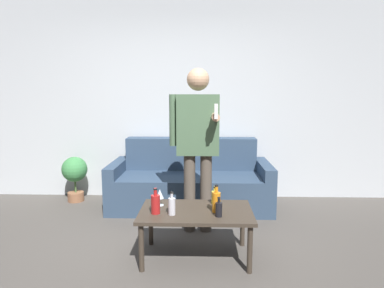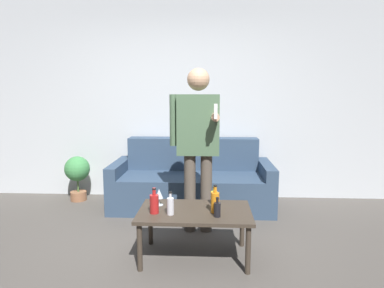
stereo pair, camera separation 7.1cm
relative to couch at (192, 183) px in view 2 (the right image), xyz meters
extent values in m
plane|color=#514C47|center=(-0.21, -1.73, -0.30)|extent=(16.00, 16.00, 0.00)
cube|color=silver|center=(-0.21, 0.44, 1.05)|extent=(8.00, 0.06, 2.70)
cube|color=#334760|center=(0.00, -0.18, -0.09)|extent=(1.73, 0.63, 0.43)
cube|color=#334760|center=(0.00, 0.26, 0.12)|extent=(1.73, 0.25, 0.85)
cube|color=#334760|center=(-0.93, -0.06, -0.02)|extent=(0.14, 0.88, 0.58)
cube|color=#334760|center=(0.93, -0.06, -0.02)|extent=(0.14, 0.88, 0.58)
cube|color=#3D3328|center=(0.10, -1.43, 0.12)|extent=(0.98, 0.61, 0.03)
cylinder|color=#3D3328|center=(-0.34, -1.68, -0.10)|extent=(0.04, 0.04, 0.40)
cylinder|color=#3D3328|center=(0.54, -1.68, -0.10)|extent=(0.04, 0.04, 0.40)
cylinder|color=#3D3328|center=(-0.34, -1.17, -0.10)|extent=(0.04, 0.04, 0.40)
cylinder|color=#3D3328|center=(0.54, -1.17, -0.10)|extent=(0.04, 0.04, 0.40)
cylinder|color=black|center=(0.29, -1.57, 0.19)|extent=(0.06, 0.06, 0.12)
cylinder|color=black|center=(0.29, -1.57, 0.27)|extent=(0.02, 0.02, 0.05)
cylinder|color=black|center=(0.29, -1.57, 0.29)|extent=(0.02, 0.02, 0.01)
cylinder|color=#B21E1E|center=(-0.24, -1.52, 0.21)|extent=(0.08, 0.08, 0.16)
cylinder|color=#B21E1E|center=(-0.24, -1.52, 0.32)|extent=(0.03, 0.03, 0.06)
cylinder|color=black|center=(-0.24, -1.52, 0.34)|extent=(0.03, 0.03, 0.01)
cylinder|color=orange|center=(0.27, -1.47, 0.22)|extent=(0.07, 0.07, 0.17)
cylinder|color=orange|center=(0.27, -1.47, 0.34)|extent=(0.03, 0.03, 0.07)
cylinder|color=black|center=(0.27, -1.47, 0.36)|extent=(0.03, 0.03, 0.01)
cylinder|color=yellow|center=(0.27, -1.24, 0.19)|extent=(0.06, 0.06, 0.12)
cylinder|color=yellow|center=(0.27, -1.24, 0.27)|extent=(0.02, 0.02, 0.05)
cylinder|color=black|center=(0.27, -1.24, 0.29)|extent=(0.03, 0.03, 0.01)
cylinder|color=silver|center=(-0.10, -1.54, 0.20)|extent=(0.06, 0.06, 0.14)
cylinder|color=silver|center=(-0.10, -1.54, 0.30)|extent=(0.02, 0.02, 0.06)
cylinder|color=black|center=(-0.10, -1.54, 0.32)|extent=(0.03, 0.03, 0.01)
cylinder|color=silver|center=(-0.23, -1.30, 0.13)|extent=(0.07, 0.07, 0.01)
cylinder|color=silver|center=(-0.23, -1.30, 0.17)|extent=(0.01, 0.01, 0.06)
cone|color=silver|center=(-0.23, -1.30, 0.24)|extent=(0.07, 0.07, 0.08)
cylinder|color=brown|center=(0.02, -0.82, 0.11)|extent=(0.12, 0.12, 0.82)
cylinder|color=brown|center=(0.19, -0.82, 0.11)|extent=(0.12, 0.12, 0.82)
cube|color=#4C6B4C|center=(0.11, -0.82, 0.82)|extent=(0.43, 0.19, 0.61)
sphere|color=tan|center=(0.11, -0.82, 1.28)|extent=(0.23, 0.23, 0.23)
cylinder|color=#4C6B4C|center=(-0.15, -0.82, 0.87)|extent=(0.08, 0.08, 0.52)
cylinder|color=tan|center=(0.28, -0.96, 0.92)|extent=(0.08, 0.28, 0.08)
cube|color=white|center=(0.28, -1.13, 0.98)|extent=(0.03, 0.03, 0.14)
cylinder|color=#936042|center=(-1.56, 0.14, -0.24)|extent=(0.21, 0.21, 0.12)
cylinder|color=#476B38|center=(-1.56, 0.14, -0.08)|extent=(0.03, 0.03, 0.20)
sphere|color=#428E4C|center=(-1.56, 0.14, 0.13)|extent=(0.33, 0.33, 0.33)
camera|label=1|loc=(0.15, -4.29, 1.14)|focal=32.00mm
camera|label=2|loc=(0.22, -4.28, 1.14)|focal=32.00mm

